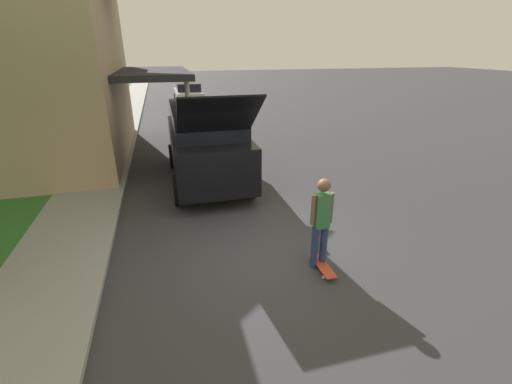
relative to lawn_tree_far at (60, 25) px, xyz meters
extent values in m
plane|color=#333335|center=(5.10, -11.03, -4.56)|extent=(120.00, 120.00, 0.00)
cube|color=gray|center=(1.50, -5.03, -4.51)|extent=(1.80, 80.00, 0.10)
cube|color=#28282D|center=(3.37, -3.39, -1.68)|extent=(2.60, 5.42, 0.20)
cylinder|color=silver|center=(4.47, -5.32, -3.13)|extent=(0.16, 0.16, 2.70)
cylinder|color=brown|center=(0.00, 0.00, -2.82)|extent=(0.36, 0.36, 3.32)
sphere|color=#38752D|center=(0.00, 0.00, 0.02)|extent=(4.27, 4.27, 4.27)
cube|color=black|center=(4.77, -7.05, -3.59)|extent=(1.96, 4.88, 1.18)
cube|color=black|center=(4.77, -6.93, -2.69)|extent=(1.80, 3.81, 0.62)
cylinder|color=black|center=(3.84, -5.54, -4.17)|extent=(0.24, 0.78, 0.78)
cylinder|color=black|center=(5.71, -5.54, -4.17)|extent=(0.24, 0.78, 0.78)
cylinder|color=black|center=(3.84, -8.57, -4.17)|extent=(0.24, 0.78, 0.78)
cylinder|color=black|center=(5.71, -8.57, -4.17)|extent=(0.24, 0.78, 0.78)
cube|color=black|center=(4.77, -9.54, -2.17)|extent=(1.72, 1.35, 0.96)
cube|color=#B7B7BC|center=(5.55, 8.92, -3.98)|extent=(1.79, 4.54, 0.73)
cube|color=black|center=(5.55, 8.81, -3.35)|extent=(1.58, 2.36, 0.53)
cylinder|color=black|center=(4.69, 10.28, -4.25)|extent=(0.20, 0.62, 0.62)
cylinder|color=black|center=(6.42, 10.28, -4.25)|extent=(0.20, 0.62, 0.62)
cylinder|color=black|center=(4.69, 7.56, -4.25)|extent=(0.20, 0.62, 0.62)
cylinder|color=black|center=(6.42, 7.56, -4.25)|extent=(0.20, 0.62, 0.62)
cylinder|color=navy|center=(6.03, -11.98, -4.15)|extent=(0.13, 0.13, 0.81)
cylinder|color=navy|center=(6.20, -11.98, -4.15)|extent=(0.13, 0.13, 0.81)
cube|color=#337042|center=(6.12, -11.98, -3.43)|extent=(0.25, 0.20, 0.62)
sphere|color=brown|center=(6.12, -11.98, -2.97)|extent=(0.22, 0.22, 0.22)
cylinder|color=brown|center=(5.96, -11.98, -3.40)|extent=(0.09, 0.09, 0.55)
cylinder|color=brown|center=(6.28, -11.98, -3.40)|extent=(0.09, 0.09, 0.55)
cube|color=#B73D23|center=(6.15, -12.13, -4.47)|extent=(0.20, 0.77, 0.02)
cylinder|color=silver|center=(6.05, -11.89, -4.53)|extent=(0.03, 0.06, 0.06)
cylinder|color=silver|center=(6.24, -11.89, -4.53)|extent=(0.03, 0.06, 0.06)
cylinder|color=silver|center=(6.05, -12.37, -4.53)|extent=(0.03, 0.06, 0.06)
cylinder|color=silver|center=(6.24, -12.37, -4.53)|extent=(0.03, 0.06, 0.06)
camera|label=1|loc=(3.65, -16.77, -0.88)|focal=24.00mm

